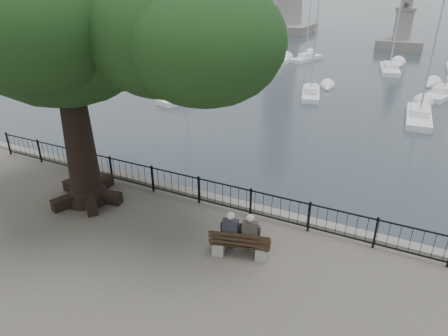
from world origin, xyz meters
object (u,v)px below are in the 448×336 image
Objects in this scene: person_left at (231,233)px; tree at (84,16)px; lion_monument at (402,33)px; person_right at (250,236)px; bench at (240,247)px.

tree reaches higher than person_left.
person_right is at bearing -90.21° from lion_monument.
tree is at bearing 172.52° from person_left.
bench is at bearing -145.31° from person_right.
lion_monument is (0.42, 49.57, 0.73)m from bench.
tree is (-5.15, 0.68, 5.66)m from person_left.
bench is at bearing -7.35° from tree.
lion_monument reaches higher than bench.
person_right is 49.41m from lion_monument.
person_right is at bearing -5.37° from tree.
lion_monument is at bearing 89.17° from person_left.
person_left is at bearing -165.20° from person_right.
person_left reaches higher than bench.
tree reaches higher than person_right.
lion_monument reaches higher than person_right.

